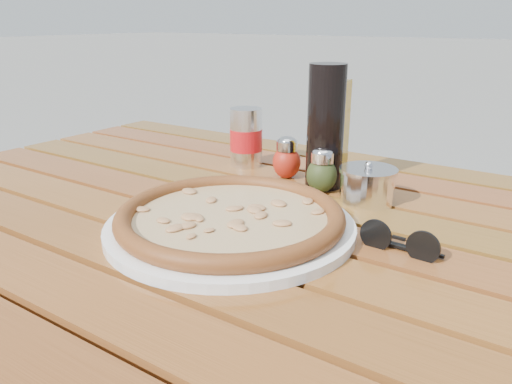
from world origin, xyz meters
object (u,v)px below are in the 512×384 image
Objects in this scene: table at (249,256)px; soda_can at (246,138)px; oregano_shaker at (322,171)px; olive_oil_cruet at (331,133)px; dark_bottle at (326,127)px; plate at (230,226)px; pepper_shaker at (287,158)px; parmesan_tin at (367,185)px; sunglasses at (399,242)px; pizza at (230,216)px.

table is 11.67× the size of soda_can.
olive_oil_cruet reaches higher than oregano_shaker.
dark_bottle reaches higher than table.
plate is 0.28m from pepper_shaker.
dark_bottle is 0.02m from olive_oil_cruet.
pepper_shaker is at bearing 166.35° from parmesan_tin.
oregano_shaker is 0.22m from soda_can.
olive_oil_cruet is (0.04, 0.21, 0.17)m from table.
table is 0.27m from olive_oil_cruet.
soda_can is (-0.18, 0.29, 0.05)m from plate.
oregano_shaker is 0.37× the size of dark_bottle.
soda_can is at bearing 175.89° from olive_oil_cruet.
parmesan_tin is at bearing -29.70° from olive_oil_cruet.
pepper_shaker is 0.74× the size of sunglasses.
table is at bearing -54.20° from soda_can.
sunglasses is at bearing 16.14° from pizza.
dark_bottle reaches higher than sunglasses.
pepper_shaker is at bearing 173.99° from dark_bottle.
pepper_shaker is 0.19m from parmesan_tin.
pizza is at bearing -94.12° from dark_bottle.
pizza is at bearing -58.91° from soda_can.
table is 0.27m from dark_bottle.
parmesan_tin is at bearing 62.40° from pizza.
pepper_shaker is 0.67× the size of parmesan_tin.
soda_can reaches higher than pepper_shaker.
parmesan_tin is at bearing -13.65° from pepper_shaker.
pizza is 2.07× the size of olive_oil_cruet.
olive_oil_cruet is at bearing 80.13° from table.
soda_can is 0.47m from sunglasses.
soda_can is at bearing 167.12° from pepper_shaker.
parmesan_tin is at bearing 62.40° from plate.
pepper_shaker reaches higher than parmesan_tin.
oregano_shaker is (0.05, 0.16, 0.11)m from table.
pizza is at bearing -76.48° from pepper_shaker.
plate is at bearing 90.00° from pizza.
dark_bottle reaches higher than olive_oil_cruet.
olive_oil_cruet reaches higher than pizza.
oregano_shaker reaches higher than plate.
dark_bottle reaches higher than pizza.
table is at bearing 103.23° from plate.
pizza is at bearing -93.98° from olive_oil_cruet.
pepper_shaker is 0.37× the size of dark_bottle.
dark_bottle is (-0.01, 0.03, 0.07)m from oregano_shaker.
table is 12.68× the size of sunglasses.
plate is at bearing -93.98° from olive_oil_cruet.
sunglasses is (0.23, 0.07, -0.01)m from pizza.
sunglasses is (0.40, -0.23, -0.04)m from soda_can.
oregano_shaker is at bearing -21.90° from pepper_shaker.
olive_oil_cruet is (0.20, -0.01, 0.04)m from soda_can.
sunglasses reaches higher than table.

